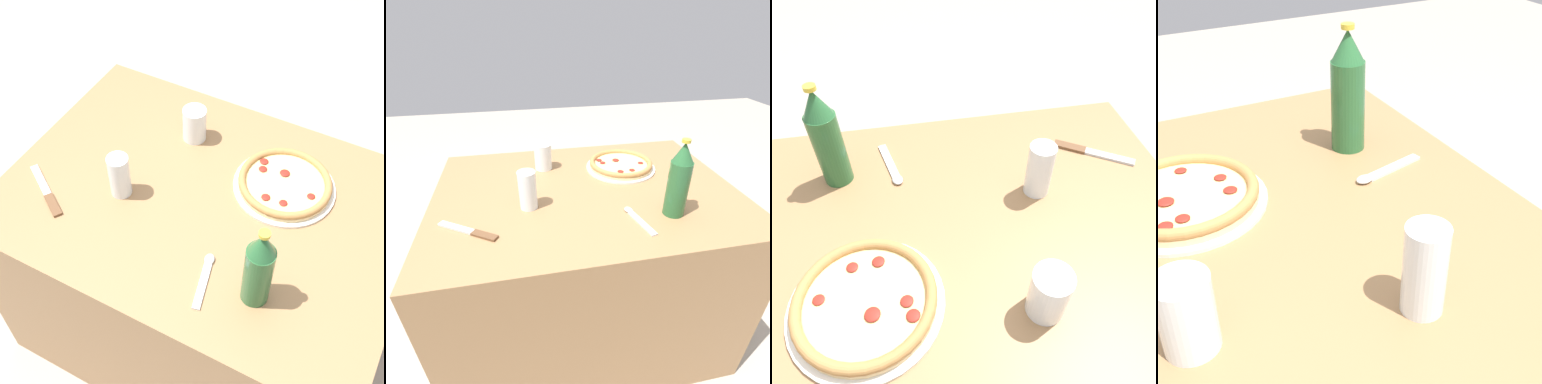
% 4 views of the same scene
% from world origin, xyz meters
% --- Properties ---
extents(ground_plane, '(8.00, 8.00, 0.00)m').
position_xyz_m(ground_plane, '(0.00, 0.00, 0.00)').
color(ground_plane, '#A89E8E').
extents(table, '(1.14, 0.83, 0.75)m').
position_xyz_m(table, '(0.00, 0.00, 0.38)').
color(table, '#997047').
rests_on(table, ground_plane).
extents(pizza_salami, '(0.30, 0.30, 0.04)m').
position_xyz_m(pizza_salami, '(-0.19, -0.14, 0.77)').
color(pizza_salami, silver).
rests_on(pizza_salami, table).
extents(glass_cola, '(0.06, 0.06, 0.14)m').
position_xyz_m(glass_cola, '(0.22, 0.09, 0.81)').
color(glass_cola, white).
rests_on(glass_cola, table).
extents(glass_orange_juice, '(0.07, 0.07, 0.11)m').
position_xyz_m(glass_orange_juice, '(0.14, -0.21, 0.80)').
color(glass_orange_juice, white).
rests_on(glass_orange_juice, table).
extents(beer_bottle, '(0.07, 0.07, 0.26)m').
position_xyz_m(beer_bottle, '(-0.25, 0.22, 0.88)').
color(beer_bottle, '#286033').
rests_on(beer_bottle, table).
extents(knife, '(0.19, 0.14, 0.01)m').
position_xyz_m(knife, '(0.41, 0.20, 0.75)').
color(knife, brown).
rests_on(knife, table).
extents(spoon, '(0.06, 0.16, 0.01)m').
position_xyz_m(spoon, '(-0.12, 0.23, 0.76)').
color(spoon, silver).
rests_on(spoon, table).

